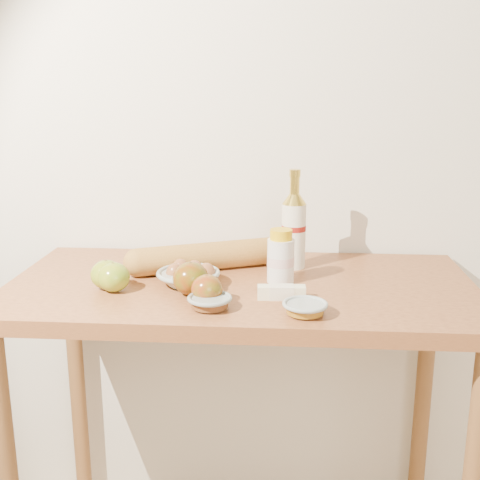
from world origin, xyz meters
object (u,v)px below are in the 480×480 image
Objects in this scene: cream_bottle at (281,258)px; baguette at (207,256)px; bourbon_bottle at (294,228)px; egg_bowl at (189,276)px; table at (241,326)px.

cream_bottle is 0.31× the size of baguette.
bourbon_bottle reaches higher than cream_bottle.
bourbon_bottle reaches higher than egg_bowl.
cream_bottle is 0.24m from egg_bowl.
cream_bottle is at bearing 6.59° from table.
bourbon_bottle is 1.98× the size of cream_bottle.
table is 0.20m from egg_bowl.
bourbon_bottle reaches higher than table.
bourbon_bottle is at bearing 32.85° from egg_bowl.
table is 2.66× the size of baguette.
table is 4.38× the size of bourbon_bottle.
cream_bottle reaches higher than egg_bowl.
bourbon_bottle is at bearing -13.09° from baguette.
bourbon_bottle is 0.14m from cream_bottle.
table is 8.65× the size of cream_bottle.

